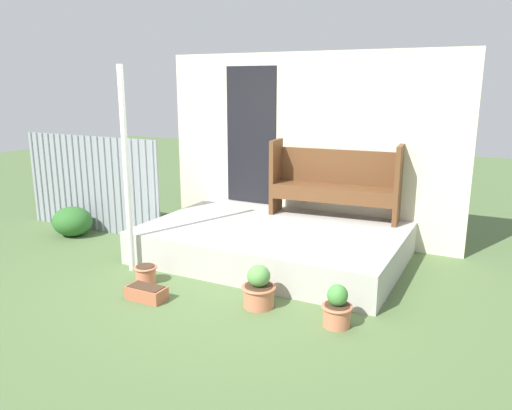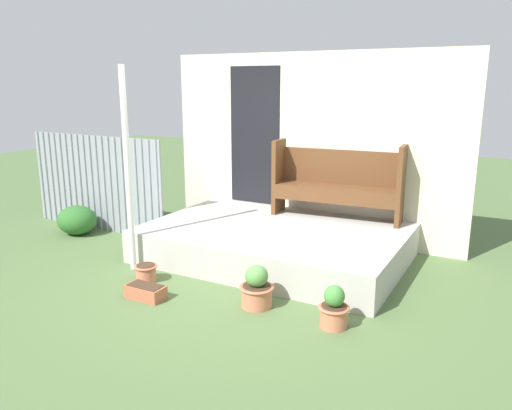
# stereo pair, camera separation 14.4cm
# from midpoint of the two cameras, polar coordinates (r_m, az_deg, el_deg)

# --- Properties ---
(ground_plane) EXTENTS (24.00, 24.00, 0.00)m
(ground_plane) POSITION_cam_midpoint_polar(r_m,az_deg,el_deg) (5.56, -3.31, -9.36)
(ground_plane) COLOR #516B3D
(porch_slab) EXTENTS (3.17, 2.12, 0.41)m
(porch_slab) POSITION_cam_midpoint_polar(r_m,az_deg,el_deg) (6.37, 1.38, -4.30)
(porch_slab) COLOR #B2AFA8
(porch_slab) RESTS_ON ground_plane
(house_wall) EXTENTS (4.37, 0.08, 2.60)m
(house_wall) POSITION_cam_midpoint_polar(r_m,az_deg,el_deg) (7.12, 4.97, 6.66)
(house_wall) COLOR beige
(house_wall) RESTS_ON ground_plane
(fence_corrugated) EXTENTS (2.51, 0.05, 1.43)m
(fence_corrugated) POSITION_cam_midpoint_polar(r_m,az_deg,el_deg) (7.87, -18.84, 2.30)
(fence_corrugated) COLOR gray
(fence_corrugated) RESTS_ON ground_plane
(support_post) EXTENTS (0.07, 0.07, 2.38)m
(support_post) POSITION_cam_midpoint_polar(r_m,az_deg,el_deg) (5.93, -15.28, 3.67)
(support_post) COLOR white
(support_post) RESTS_ON ground_plane
(bench) EXTENTS (1.75, 0.54, 1.02)m
(bench) POSITION_cam_midpoint_polar(r_m,az_deg,el_deg) (6.76, 8.40, 2.91)
(bench) COLOR brown
(bench) RESTS_ON porch_slab
(flower_pot_left) EXTENTS (0.26, 0.26, 0.20)m
(flower_pot_left) POSITION_cam_midpoint_polar(r_m,az_deg,el_deg) (5.79, -13.19, -7.60)
(flower_pot_left) COLOR #C67251
(flower_pot_left) RESTS_ON ground_plane
(flower_pot_middle) EXTENTS (0.35, 0.35, 0.43)m
(flower_pot_middle) POSITION_cam_midpoint_polar(r_m,az_deg,el_deg) (5.04, -0.52, -9.56)
(flower_pot_middle) COLOR #C67251
(flower_pot_middle) RESTS_ON ground_plane
(flower_pot_right) EXTENTS (0.29, 0.29, 0.41)m
(flower_pot_right) POSITION_cam_midpoint_polar(r_m,az_deg,el_deg) (4.71, 8.37, -11.59)
(flower_pot_right) COLOR #C67251
(flower_pot_right) RESTS_ON ground_plane
(planter_box_rect) EXTENTS (0.42, 0.21, 0.15)m
(planter_box_rect) POSITION_cam_midpoint_polar(r_m,az_deg,el_deg) (5.37, -13.17, -9.75)
(planter_box_rect) COLOR #B26042
(planter_box_rect) RESTS_ON ground_plane
(shrub_by_fence) EXTENTS (0.60, 0.54, 0.43)m
(shrub_by_fence) POSITION_cam_midpoint_polar(r_m,az_deg,el_deg) (7.80, -20.75, -1.76)
(shrub_by_fence) COLOR #2D6628
(shrub_by_fence) RESTS_ON ground_plane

